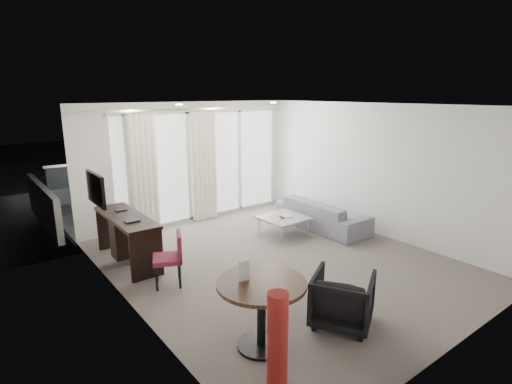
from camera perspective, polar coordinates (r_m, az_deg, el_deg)
floor at (r=6.89m, az=3.07°, el=-9.89°), size 5.00×6.00×0.00m
ceiling at (r=6.30m, az=3.38°, el=12.27°), size 5.00×6.00×0.00m
wall_left at (r=5.26m, az=-18.04°, el=-3.17°), size 0.00×6.00×2.60m
wall_right at (r=8.28m, az=16.52°, el=3.09°), size 0.00×6.00×2.60m
wall_front at (r=4.71m, az=27.74°, el=-6.13°), size 5.00×0.00×2.60m
window_panel at (r=9.07m, az=-7.66°, el=3.81°), size 4.00×0.02×2.38m
window_frame at (r=9.05m, az=-7.61°, el=3.80°), size 4.10×0.06×2.44m
curtain_left at (r=8.31m, az=-15.80°, el=2.47°), size 0.60×0.20×2.38m
curtain_right at (r=8.90m, az=-7.41°, el=3.63°), size 0.60×0.20×2.38m
curtain_track at (r=8.64m, az=-9.14°, el=11.61°), size 4.80×0.04×0.04m
downlight_a at (r=7.14m, az=-10.92°, el=12.18°), size 0.12×0.12×0.02m
downlight_b at (r=8.30m, az=2.47°, el=12.64°), size 0.12×0.12×0.02m
desk at (r=7.07m, az=-17.86°, el=-6.41°), size 0.54×1.73×0.81m
tv at (r=6.61m, az=-21.94°, el=0.39°), size 0.05×0.80×0.50m
desk_chair at (r=6.10m, az=-12.56°, el=-9.38°), size 0.57×0.55×0.81m
round_table at (r=4.63m, az=0.78°, el=-17.10°), size 1.09×1.09×0.79m
menu_card at (r=4.50m, az=-1.71°, el=-13.39°), size 0.13×0.04×0.23m
red_lamp at (r=3.46m, az=3.01°, el=-24.02°), size 0.32×0.32×1.33m
tub_armchair at (r=5.18m, az=12.26°, el=-14.70°), size 0.99×0.98×0.66m
coffee_table at (r=8.05m, az=3.93°, el=-4.86°), size 0.87×0.87×0.38m
remote at (r=7.94m, az=3.70°, el=-3.83°), size 0.12×0.18×0.02m
magazine at (r=8.07m, az=4.28°, el=-3.52°), size 0.33×0.37×0.02m
sofa at (r=8.52m, az=9.40°, el=-3.12°), size 0.81×2.08×0.61m
terrace_slab at (r=10.66m, az=-11.49°, el=-1.75°), size 5.60×3.00×0.12m
rattan_chair_a at (r=11.00m, az=-6.56°, el=1.71°), size 0.68×0.68×0.91m
rattan_chair_b at (r=11.59m, az=-7.23°, el=2.07°), size 0.66×0.66×0.81m
rattan_table at (r=11.18m, az=-5.52°, el=0.82°), size 0.64×0.64×0.49m
balustrade at (r=11.82m, az=-14.72°, el=2.42°), size 5.50×0.06×1.05m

